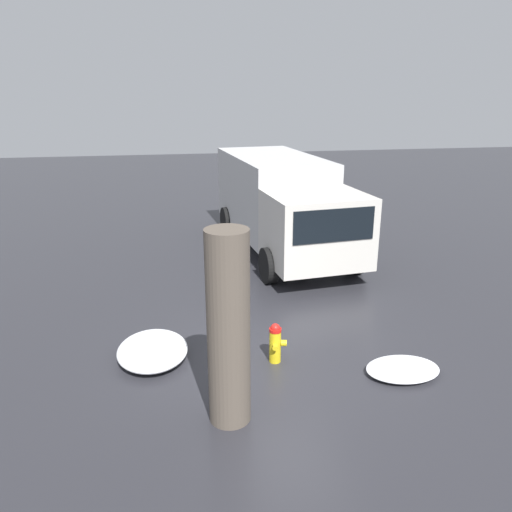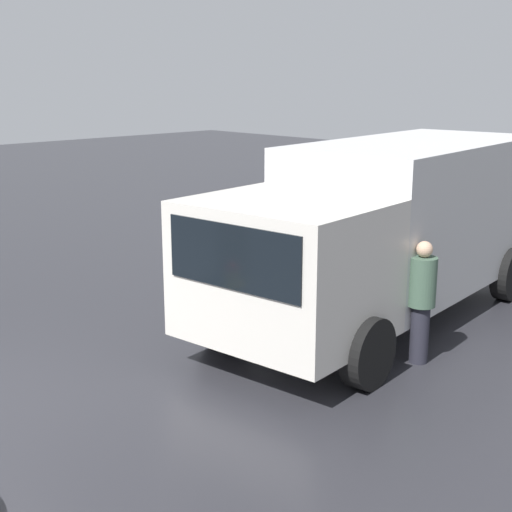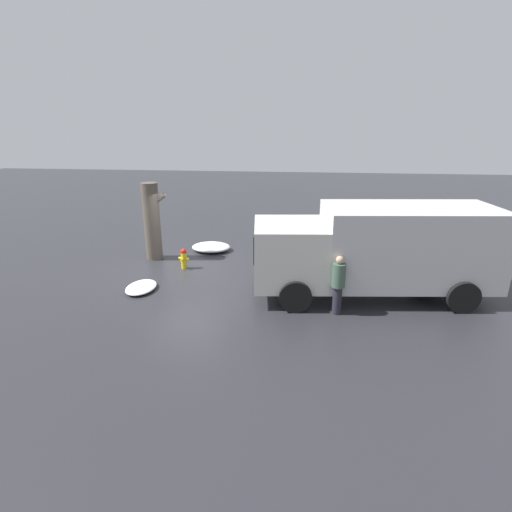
# 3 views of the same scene
# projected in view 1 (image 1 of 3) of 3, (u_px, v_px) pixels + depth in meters

# --- Properties ---
(ground_plane) EXTENTS (60.00, 60.00, 0.00)m
(ground_plane) POSITION_uv_depth(u_px,v_px,m) (275.00, 361.00, 8.88)
(ground_plane) COLOR #28282D
(fire_hydrant) EXTENTS (0.42, 0.32, 0.74)m
(fire_hydrant) POSITION_uv_depth(u_px,v_px,m) (275.00, 342.00, 8.76)
(fire_hydrant) COLOR yellow
(fire_hydrant) RESTS_ON ground_plane
(tree_trunk) EXTENTS (0.92, 0.61, 2.89)m
(tree_trunk) POSITION_uv_depth(u_px,v_px,m) (228.00, 328.00, 6.90)
(tree_trunk) COLOR brown
(tree_trunk) RESTS_ON ground_plane
(delivery_truck) EXTENTS (7.11, 3.20, 2.70)m
(delivery_truck) POSITION_uv_depth(u_px,v_px,m) (282.00, 201.00, 14.59)
(delivery_truck) COLOR beige
(delivery_truck) RESTS_ON ground_plane
(pedestrian) EXTENTS (0.36, 0.36, 1.65)m
(pedestrian) POSITION_uv_depth(u_px,v_px,m) (341.00, 229.00, 13.88)
(pedestrian) COLOR #23232D
(pedestrian) RESTS_ON ground_plane
(snow_pile_by_hydrant) EXTENTS (0.89, 1.27, 0.18)m
(snow_pile_by_hydrant) POSITION_uv_depth(u_px,v_px,m) (403.00, 369.00, 8.47)
(snow_pile_by_hydrant) COLOR white
(snow_pile_by_hydrant) RESTS_ON ground_plane
(snow_pile_curbside) EXTENTS (1.56, 1.26, 0.31)m
(snow_pile_curbside) POSITION_uv_depth(u_px,v_px,m) (153.00, 350.00, 8.94)
(snow_pile_curbside) COLOR white
(snow_pile_curbside) RESTS_ON ground_plane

